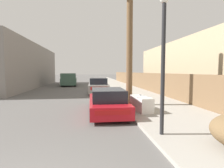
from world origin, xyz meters
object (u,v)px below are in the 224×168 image
Objects in this scene: car_parked_mid at (98,86)px; utility_pole at (130,41)px; pickup_truck at (69,79)px; street_lamp at (163,54)px; discarded_fridge at (141,104)px; parked_sports_car_red at (107,102)px.

utility_pole reaches higher than car_parked_mid.
pickup_truck is 21.03m from street_lamp.
discarded_fridge is 1.65m from parked_sports_car_red.
parked_sports_car_red is at bearing 165.68° from discarded_fridge.
utility_pole is (-0.24, 1.55, 3.28)m from discarded_fridge.
parked_sports_car_red is at bearing -136.25° from utility_pole.
street_lamp reaches higher than pickup_truck.
discarded_fridge is at bearing 103.95° from pickup_truck.
pickup_truck is (-3.70, 8.62, 0.22)m from car_parked_mid.
utility_pole is at bearing -76.97° from car_parked_mid.
parked_sports_car_red is 4.16m from street_lamp.
street_lamp is at bearing 100.51° from pickup_truck.
utility_pole reaches higher than street_lamp.
street_lamp is (4.99, -20.36, 1.67)m from pickup_truck.
car_parked_mid is at bearing 90.40° from parked_sports_car_red.
street_lamp reaches higher than car_parked_mid.
pickup_truck is at bearing 100.51° from discarded_fridge.
utility_pole is at bearing 92.09° from discarded_fridge.
utility_pole is (1.39, 1.33, 3.19)m from parked_sports_car_red.
car_parked_mid is at bearing 109.94° from pickup_truck.
street_lamp reaches higher than parked_sports_car_red.
car_parked_mid is 11.96m from street_lamp.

